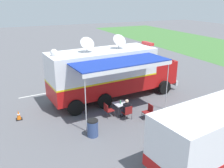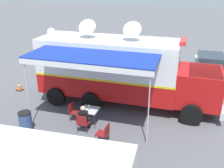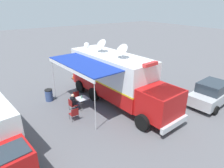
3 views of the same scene
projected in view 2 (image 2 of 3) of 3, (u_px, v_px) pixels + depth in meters
The scene contains 12 objects.
ground_plane at pixel (108, 101), 14.47m from camera, with size 100.00×100.00×0.00m, color #5B5B60.
lot_stripe at pixel (85, 76), 18.01m from camera, with size 0.12×4.80×0.01m, color silver.
command_truck at pixel (122, 69), 13.49m from camera, with size 5.51×9.67×4.53m.
folding_table at pixel (90, 111), 12.01m from camera, with size 0.87×0.87×0.73m.
water_bottle at pixel (89, 108), 11.93m from camera, with size 0.07×0.07×0.22m.
folding_chair_at_table at pixel (83, 122), 11.37m from camera, with size 0.52×0.52×0.87m.
folding_chair_beside_table at pixel (74, 110), 12.36m from camera, with size 0.52×0.52×0.87m.
folding_chair_spare_by_truck at pixel (104, 132), 10.63m from camera, with size 0.49×0.49×0.87m.
seated_responder at pixel (84, 117), 11.48m from camera, with size 0.69×0.59×1.25m.
trash_bin at pixel (25, 121), 11.53m from camera, with size 0.57×0.57×0.91m.
traffic_cone at pixel (19, 86), 15.73m from camera, with size 0.36×0.36×0.58m.
car_behind_truck at pixel (209, 67), 17.13m from camera, with size 4.37×2.37×1.76m.
Camera 2 is at (12.00, 5.02, 6.41)m, focal length 41.53 mm.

